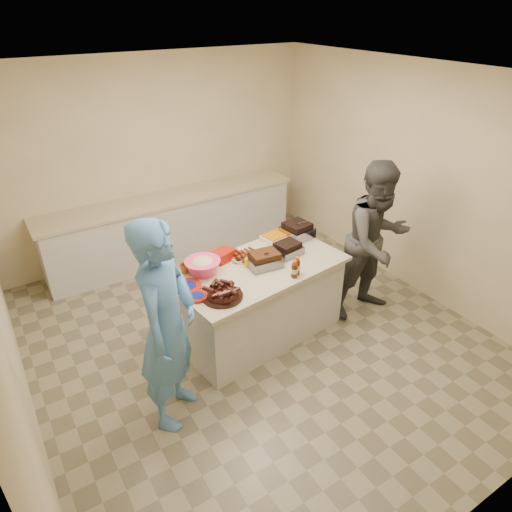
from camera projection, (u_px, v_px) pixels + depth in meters
room at (256, 337)px, 5.03m from camera, size 4.50×5.00×2.70m
back_counter at (173, 226)px, 6.43m from camera, size 3.60×0.64×0.90m
island at (258, 332)px, 5.10m from camera, size 1.91×1.16×0.86m
rib_platter at (223, 297)px, 4.20m from camera, size 0.41×0.41×0.15m
pulled_pork_tray at (264, 266)px, 4.68m from camera, size 0.36×0.29×0.10m
brisket_tray at (287, 254)px, 4.90m from camera, size 0.32×0.28×0.09m
roasting_pan at (297, 237)px, 5.25m from camera, size 0.34×0.34×0.12m
coleslaw_bowl at (203, 273)px, 4.56m from camera, size 0.40×0.40×0.25m
sausage_plate at (245, 257)px, 4.84m from camera, size 0.36×0.36×0.05m
mac_cheese_dish at (276, 240)px, 5.18m from camera, size 0.34×0.27×0.08m
bbq_bottle_a at (296, 274)px, 4.55m from camera, size 0.07×0.07×0.19m
bbq_bottle_b at (294, 277)px, 4.50m from camera, size 0.07×0.07×0.19m
mustard_bottle at (247, 267)px, 4.67m from camera, size 0.05×0.05×0.13m
sauce_bowl at (239, 262)px, 4.76m from camera, size 0.13×0.05×0.12m
plate_stack_large at (188, 288)px, 4.33m from camera, size 0.29×0.29×0.03m
plate_stack_small at (198, 298)px, 4.19m from camera, size 0.22×0.22×0.03m
plastic_cup at (185, 272)px, 4.58m from camera, size 0.11×0.11×0.10m
basket_stack at (223, 260)px, 4.79m from camera, size 0.26×0.22×0.11m
guest_blue at (177, 410)px, 4.13m from camera, size 1.86×1.83×0.46m
guest_gray at (367, 308)px, 5.49m from camera, size 0.97×1.86×0.69m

